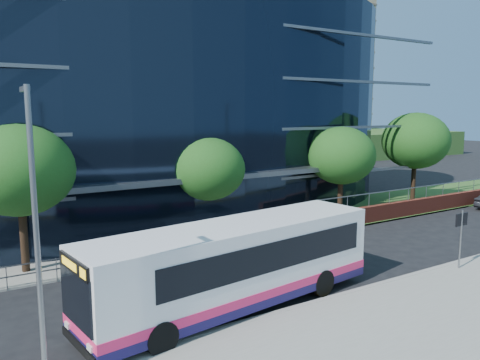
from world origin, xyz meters
TOP-DOWN VIEW (x-y plane):
  - ground at (0.00, 0.00)m, footprint 200.00×200.00m
  - pavement_near at (0.00, -5.00)m, footprint 80.00×8.00m
  - kerb at (0.00, -1.00)m, footprint 80.00×0.25m
  - yellow_line_outer at (0.00, -0.80)m, footprint 80.00×0.08m
  - yellow_line_inner at (0.00, -0.65)m, footprint 80.00×0.08m
  - far_forecourt at (-6.00, 11.00)m, footprint 50.00×8.00m
  - grass_verge at (24.00, 11.00)m, footprint 36.00×8.00m
  - glass_office at (-4.00, 20.85)m, footprint 44.00×23.10m
  - retaining_wall at (20.00, 7.30)m, footprint 34.00×0.40m
  - guard_railings at (-8.00, 7.00)m, footprint 24.00×0.05m
  - apartment_block at (32.00, 57.21)m, footprint 60.00×42.00m
  - street_sign at (4.50, -1.59)m, footprint 0.85×0.09m
  - tree_far_a at (-13.00, 9.00)m, footprint 4.95×4.95m
  - tree_far_b at (-3.00, 9.50)m, footprint 4.29×4.29m
  - tree_far_c at (7.00, 9.00)m, footprint 4.62×4.62m
  - tree_far_d at (16.00, 10.00)m, footprint 5.28×5.28m
  - tree_dist_e at (24.00, 40.00)m, footprint 4.62×4.62m
  - tree_dist_f at (40.00, 42.00)m, footprint 4.29×4.29m
  - streetlight_west at (-14.00, -2.17)m, footprint 0.15×0.77m
  - city_bus at (-6.59, 0.40)m, footprint 12.49×4.29m

SIDE VIEW (x-z plane):
  - ground at x=0.00m, z-range 0.00..0.00m
  - yellow_line_outer at x=0.00m, z-range 0.00..0.01m
  - yellow_line_inner at x=0.00m, z-range 0.00..0.01m
  - far_forecourt at x=-6.00m, z-range 0.00..0.10m
  - grass_verge at x=24.00m, z-range 0.00..0.12m
  - pavement_near at x=0.00m, z-range 0.00..0.15m
  - kerb at x=0.00m, z-range 0.00..0.16m
  - retaining_wall at x=20.00m, z-range -0.44..1.67m
  - guard_railings at x=-8.00m, z-range 0.27..1.37m
  - city_bus at x=-6.59m, z-range 0.10..3.42m
  - street_sign at x=4.50m, z-range 0.75..3.55m
  - tree_far_b at x=-3.00m, z-range 1.19..7.23m
  - tree_dist_f at x=40.00m, z-range 1.19..7.23m
  - streetlight_west at x=-14.00m, z-range 0.44..8.44m
  - tree_far_c at x=7.00m, z-range 1.28..7.79m
  - tree_dist_e at x=24.00m, z-range 1.28..7.79m
  - tree_far_a at x=-13.00m, z-range 1.37..8.35m
  - tree_far_d at x=16.00m, z-range 1.47..8.91m
  - glass_office at x=-4.00m, z-range 0.00..16.00m
  - apartment_block at x=32.00m, z-range -3.89..26.11m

